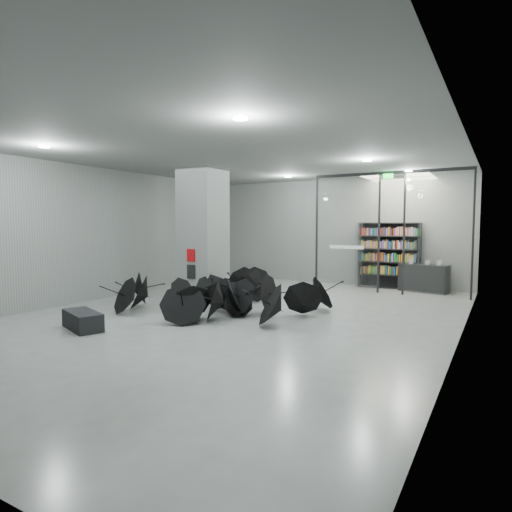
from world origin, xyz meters
The scene contains 10 objects.
room centered at (0.00, 0.00, 2.84)m, with size 14.00×14.02×4.01m.
column centered at (-2.50, 2.00, 2.00)m, with size 1.20×1.20×4.00m, color slate.
fire_cabinet centered at (-2.50, 1.38, 1.35)m, with size 0.28×0.04×0.38m, color #A50A07.
info_panel centered at (-2.50, 1.38, 0.85)m, with size 0.30×0.03×0.42m, color black.
exit_sign centered at (2.40, 5.30, 3.82)m, with size 0.30×0.06×0.15m, color #0CE533.
glass_partition centered at (2.39, 5.50, 2.18)m, with size 5.06×0.08×4.00m.
bench centered at (-2.22, -2.76, 0.20)m, with size 1.22×0.52×0.39m, color black.
bookshelf centered at (2.16, 6.75, 1.17)m, with size 2.13×0.43×2.34m, color black, non-canonical shape.
shop_counter centered at (3.40, 6.47, 0.47)m, with size 1.56×0.62×0.93m, color black.
umbrella_cluster centered at (-0.61, 0.45, 0.30)m, with size 5.86×4.79×1.30m.
Camera 1 is at (5.68, -8.92, 2.29)m, focal length 30.27 mm.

